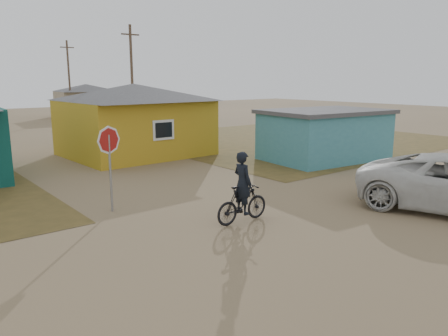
% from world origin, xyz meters
% --- Properties ---
extents(ground, '(120.00, 120.00, 0.00)m').
position_xyz_m(ground, '(0.00, 0.00, 0.00)').
color(ground, olive).
extents(grass_ne, '(20.00, 18.00, 0.00)m').
position_xyz_m(grass_ne, '(14.00, 13.00, 0.01)').
color(grass_ne, brown).
rests_on(grass_ne, ground).
extents(house_yellow, '(7.72, 6.76, 3.90)m').
position_xyz_m(house_yellow, '(2.50, 14.00, 2.00)').
color(house_yellow, '#BB921C').
rests_on(house_yellow, ground).
extents(shed_turquoise, '(6.71, 4.93, 2.60)m').
position_xyz_m(shed_turquoise, '(9.50, 6.50, 1.31)').
color(shed_turquoise, teal).
rests_on(shed_turquoise, ground).
extents(house_beige_east, '(6.95, 6.05, 3.60)m').
position_xyz_m(house_beige_east, '(10.00, 40.00, 1.86)').
color(house_beige_east, gray).
rests_on(house_beige_east, ground).
extents(utility_pole_near, '(1.40, 0.20, 8.00)m').
position_xyz_m(utility_pole_near, '(6.50, 22.00, 4.14)').
color(utility_pole_near, brown).
rests_on(utility_pole_near, ground).
extents(utility_pole_far, '(1.40, 0.20, 8.00)m').
position_xyz_m(utility_pole_far, '(7.50, 38.00, 4.14)').
color(utility_pole_far, brown).
rests_on(utility_pole_far, ground).
extents(stop_sign, '(0.89, 0.12, 2.74)m').
position_xyz_m(stop_sign, '(-3.11, 4.82, 1.99)').
color(stop_sign, gray).
rests_on(stop_sign, ground).
extents(cyclist, '(1.87, 0.67, 2.11)m').
position_xyz_m(cyclist, '(-0.58, 1.41, 0.77)').
color(cyclist, black).
rests_on(cyclist, ground).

